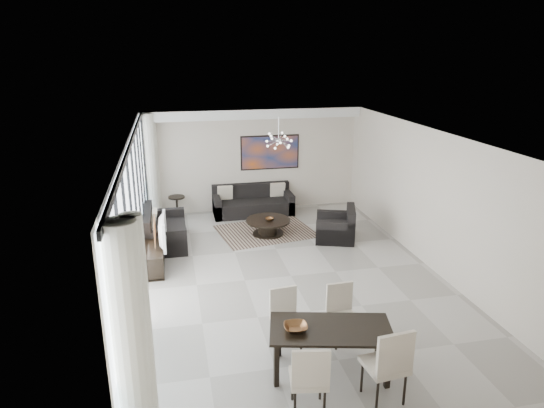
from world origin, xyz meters
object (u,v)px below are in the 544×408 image
object	(u,v)px
tv_console	(153,255)
television	(159,231)
coffee_table	(268,226)
sofa_main	(253,204)
dining_table	(331,333)

from	to	relation	value
tv_console	television	size ratio (longest dim) A/B	1.47
television	coffee_table	bearing A→B (deg)	-61.63
coffee_table	television	distance (m)	3.01
sofa_main	tv_console	bearing A→B (deg)	-132.14
sofa_main	tv_console	size ratio (longest dim) A/B	1.40
coffee_table	dining_table	bearing A→B (deg)	-92.42
coffee_table	tv_console	distance (m)	3.06
coffee_table	dining_table	distance (m)	5.52
tv_console	dining_table	bearing A→B (deg)	-58.86
television	dining_table	xyz separation A→B (m)	(2.38, -4.14, -0.18)
coffee_table	sofa_main	bearing A→B (deg)	93.26
tv_console	television	distance (m)	0.58
dining_table	coffee_table	bearing A→B (deg)	87.58
television	dining_table	world-z (taller)	television
coffee_table	dining_table	xyz separation A→B (m)	(-0.23, -5.50, 0.41)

